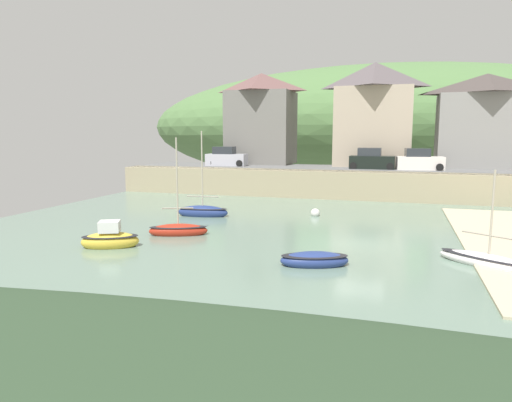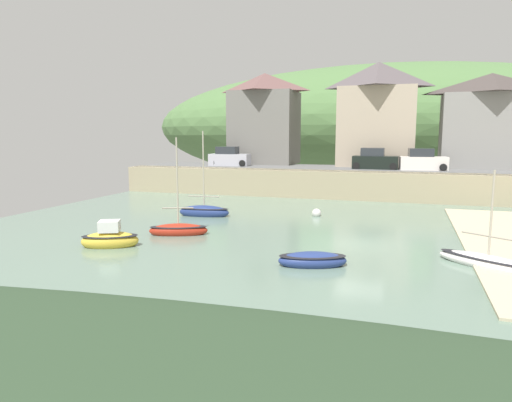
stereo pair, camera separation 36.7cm
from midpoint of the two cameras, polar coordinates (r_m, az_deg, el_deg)
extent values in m
cube|color=slate|center=(25.02, 12.20, -5.14)|extent=(48.00, 40.00, 0.06)
cube|color=tan|center=(41.57, 14.25, 1.80)|extent=(48.00, 2.40, 2.40)
cube|color=#606060|center=(45.15, 14.53, 3.75)|extent=(48.00, 9.00, 0.10)
ellipsoid|color=#4E7441|center=(79.53, 15.59, 8.71)|extent=(80.00, 44.00, 19.29)
cube|color=slate|center=(51.63, 0.44, 8.89)|extent=(6.85, 5.51, 7.74)
pyramid|color=brown|center=(51.91, 0.44, 14.25)|extent=(7.15, 5.81, 1.95)
cube|color=tan|center=(49.57, 13.90, 8.73)|extent=(7.42, 5.98, 7.82)
pyramid|color=#564D50|center=(49.91, 14.11, 14.67)|extent=(7.72, 6.28, 2.51)
cube|color=gray|center=(50.06, 25.86, 7.68)|extent=(8.50, 5.30, 7.01)
pyramid|color=#453D3A|center=(50.27, 26.18, 12.73)|extent=(8.80, 5.60, 1.85)
ellipsoid|color=white|center=(22.48, 26.06, -6.74)|extent=(4.25, 3.38, 0.71)
ellipsoid|color=black|center=(22.44, 26.09, -6.25)|extent=(4.17, 3.31, 0.12)
cylinder|color=#B2A893|center=(22.06, 26.41, -1.27)|extent=(0.09, 0.09, 3.63)
cylinder|color=gray|center=(22.23, 26.25, -3.82)|extent=(2.08, 1.46, 0.07)
ellipsoid|color=#A72918|center=(26.82, -9.84, -3.61)|extent=(3.46, 2.19, 0.83)
ellipsoid|color=black|center=(26.77, -9.85, -3.14)|extent=(3.39, 2.15, 0.12)
cylinder|color=#B2A893|center=(26.39, -9.99, 2.40)|extent=(0.09, 0.09, 4.82)
cylinder|color=gray|center=(26.59, -9.91, -0.87)|extent=(1.64, 0.69, 0.07)
ellipsoid|color=navy|center=(20.56, 6.61, -7.22)|extent=(3.21, 2.11, 0.79)
ellipsoid|color=black|center=(20.51, 6.62, -6.63)|extent=(3.14, 2.07, 0.12)
ellipsoid|color=gold|center=(24.83, -17.76, -4.73)|extent=(3.13, 2.38, 1.00)
ellipsoid|color=black|center=(24.77, -17.78, -4.11)|extent=(3.07, 2.33, 0.12)
cube|color=silver|center=(24.67, -17.83, -2.97)|extent=(1.29, 1.25, 0.56)
ellipsoid|color=navy|center=(32.61, -6.82, -1.38)|extent=(3.66, 1.57, 0.96)
ellipsoid|color=black|center=(32.56, -6.83, -0.92)|extent=(3.58, 1.54, 0.12)
cylinder|color=#B2A893|center=(32.24, -6.91, 3.94)|extent=(0.09, 0.09, 5.10)
cylinder|color=gray|center=(32.44, -6.86, 0.55)|extent=(2.22, 0.35, 0.07)
cube|color=#B0B1BE|center=(48.19, -3.82, 5.03)|extent=(4.17, 1.87, 1.20)
cube|color=#282D33|center=(48.24, -4.11, 6.16)|extent=(2.16, 1.59, 0.80)
cylinder|color=black|center=(48.41, -1.65, 4.73)|extent=(0.64, 0.22, 0.64)
cylinder|color=black|center=(46.89, -2.27, 4.61)|extent=(0.64, 0.22, 0.64)
cylinder|color=black|center=(49.56, -5.28, 4.78)|extent=(0.64, 0.22, 0.64)
cylinder|color=black|center=(48.08, -6.00, 4.66)|extent=(0.64, 0.22, 0.64)
cube|color=black|center=(45.14, 13.73, 4.60)|extent=(4.12, 1.74, 1.20)
cube|color=#282D33|center=(45.11, 13.46, 5.82)|extent=(2.12, 1.52, 0.80)
cylinder|color=black|center=(45.89, 15.84, 4.23)|extent=(0.64, 0.22, 0.64)
cylinder|color=black|center=(44.30, 15.80, 4.10)|extent=(0.64, 0.22, 0.64)
cylinder|color=black|center=(46.08, 11.73, 4.38)|extent=(0.64, 0.22, 0.64)
cylinder|color=black|center=(44.49, 11.53, 4.26)|extent=(0.64, 0.22, 0.64)
cube|color=silver|center=(45.10, 19.13, 4.38)|extent=(4.27, 2.17, 1.20)
cube|color=#282D33|center=(45.05, 18.86, 5.60)|extent=(2.26, 1.74, 0.80)
cylinder|color=black|center=(46.01, 21.13, 4.00)|extent=(0.64, 0.22, 0.64)
cylinder|color=black|center=(44.41, 21.28, 3.86)|extent=(0.64, 0.22, 0.64)
cylinder|color=black|center=(45.88, 17.01, 4.18)|extent=(0.64, 0.22, 0.64)
cylinder|color=black|center=(44.29, 17.01, 4.05)|extent=(0.64, 0.22, 0.64)
sphere|color=silver|center=(32.77, 6.91, -1.47)|extent=(0.63, 0.63, 0.63)
camera|label=1|loc=(0.18, -90.23, -0.03)|focal=32.82mm
camera|label=2|loc=(0.18, 89.77, 0.03)|focal=32.82mm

